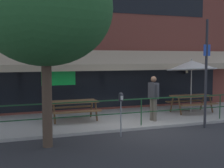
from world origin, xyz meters
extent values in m
plane|color=#2D2D30|center=(0.00, 0.00, 0.00)|extent=(120.00, 120.00, 0.00)
cube|color=#ADA89E|center=(0.00, 2.00, 0.05)|extent=(15.00, 4.00, 0.10)
cube|color=brown|center=(0.00, 4.25, 3.67)|extent=(15.00, 0.50, 7.34)
cube|color=black|center=(0.00, 3.99, 1.35)|extent=(12.00, 0.02, 2.30)
cube|color=#19D84C|center=(-2.25, 3.97, 1.65)|extent=(1.50, 0.02, 0.70)
cube|color=tan|center=(0.00, 3.45, 2.50)|extent=(13.80, 0.92, 0.70)
cube|color=tan|center=(0.00, 2.94, 2.10)|extent=(13.80, 0.08, 0.28)
cube|color=black|center=(4.12, 3.86, 2.03)|extent=(0.04, 0.28, 0.04)
cube|color=black|center=(4.12, 3.72, 1.85)|extent=(0.18, 0.18, 0.28)
cube|color=beige|center=(4.12, 3.72, 1.85)|extent=(0.13, 0.19, 0.20)
cylinder|color=#194723|center=(-3.45, 0.30, 0.57)|extent=(0.04, 0.04, 0.95)
cylinder|color=#194723|center=(0.00, 0.30, 0.57)|extent=(0.04, 0.04, 0.95)
cylinder|color=#194723|center=(3.45, 0.30, 0.57)|extent=(0.04, 0.04, 0.95)
cube|color=#194723|center=(0.00, 0.30, 1.05)|extent=(13.80, 0.04, 0.04)
cube|color=#194723|center=(0.00, 0.30, 0.57)|extent=(13.80, 0.03, 0.03)
cube|color=brown|center=(-2.07, 1.94, 0.84)|extent=(1.80, 0.80, 0.05)
cube|color=brown|center=(-2.07, 1.36, 0.54)|extent=(1.80, 0.26, 0.04)
cube|color=brown|center=(-2.07, 2.52, 0.54)|extent=(1.80, 0.26, 0.04)
cylinder|color=brown|center=(-1.27, 1.62, 0.47)|extent=(0.07, 0.30, 0.73)
cylinder|color=brown|center=(-1.27, 2.26, 0.47)|extent=(0.07, 0.30, 0.73)
cylinder|color=brown|center=(-2.87, 1.62, 0.47)|extent=(0.07, 0.30, 0.73)
cylinder|color=brown|center=(-2.87, 2.26, 0.47)|extent=(0.07, 0.30, 0.73)
cube|color=brown|center=(3.21, 1.87, 0.84)|extent=(1.80, 0.80, 0.05)
cube|color=brown|center=(3.21, 1.29, 0.54)|extent=(1.80, 0.26, 0.04)
cube|color=brown|center=(3.21, 2.45, 0.54)|extent=(1.80, 0.26, 0.04)
cylinder|color=brown|center=(4.01, 1.55, 0.47)|extent=(0.07, 0.30, 0.73)
cylinder|color=brown|center=(4.01, 2.19, 0.47)|extent=(0.07, 0.30, 0.73)
cylinder|color=brown|center=(2.41, 1.55, 0.47)|extent=(0.07, 0.30, 0.73)
cylinder|color=brown|center=(2.41, 2.19, 0.47)|extent=(0.07, 0.30, 0.73)
cylinder|color=#B7B2A8|center=(3.21, 1.92, 1.25)|extent=(0.04, 0.04, 2.30)
cone|color=silver|center=(3.21, 1.92, 2.20)|extent=(2.10, 2.12, 0.56)
cylinder|color=white|center=(3.21, 1.92, 2.01)|extent=(2.14, 2.14, 0.21)
sphere|color=#B7B2A8|center=(3.21, 1.92, 2.44)|extent=(0.07, 0.07, 0.07)
cylinder|color=#665B4C|center=(0.77, 0.97, 0.53)|extent=(0.15, 0.15, 0.86)
cylinder|color=#665B4C|center=(0.80, 0.77, 0.53)|extent=(0.15, 0.15, 0.86)
cube|color=#38383D|center=(0.79, 0.87, 1.26)|extent=(0.30, 0.43, 0.60)
cylinder|color=#38383D|center=(0.75, 1.12, 1.23)|extent=(0.10, 0.10, 0.54)
cylinder|color=#38383D|center=(0.82, 0.61, 1.23)|extent=(0.10, 0.10, 0.54)
sphere|color=brown|center=(0.79, 0.87, 1.70)|extent=(0.22, 0.22, 0.22)
cylinder|color=gray|center=(-1.15, -0.60, 0.57)|extent=(0.04, 0.04, 1.15)
cylinder|color=#2D2D33|center=(-1.15, -0.60, 1.25)|extent=(0.15, 0.15, 0.20)
sphere|color=#2D2D33|center=(-1.15, -0.60, 1.35)|extent=(0.14, 0.14, 0.14)
cube|color=silver|center=(-1.15, -0.68, 1.26)|extent=(0.08, 0.01, 0.13)
cylinder|color=#2D2D33|center=(2.17, -0.45, 1.93)|extent=(0.09, 0.09, 3.86)
cube|color=blue|center=(2.17, -0.47, 2.78)|extent=(0.28, 0.02, 0.40)
cylinder|color=brown|center=(-3.51, -0.90, 1.33)|extent=(0.28, 0.28, 2.65)
ellipsoid|color=#28602D|center=(-3.51, -0.90, 3.87)|extent=(3.76, 3.38, 3.19)
camera|label=1|loc=(-4.83, -9.64, 2.52)|focal=50.00mm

